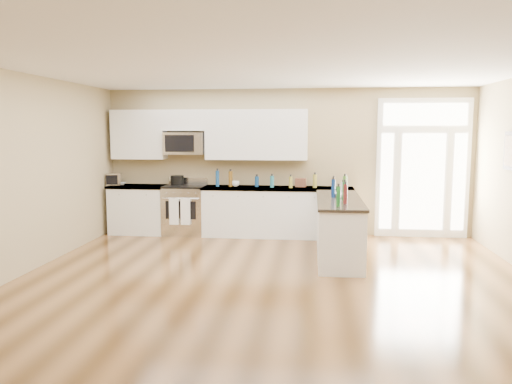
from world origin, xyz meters
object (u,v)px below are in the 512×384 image
stockpot (177,180)px  toaster_oven (114,179)px  peninsula_cabinet (338,230)px  kitchen_range (185,210)px

stockpot → toaster_oven: toaster_oven is taller
peninsula_cabinet → kitchen_range: 3.22m
kitchen_range → stockpot: 0.61m
kitchen_range → stockpot: (-0.18, 0.11, 0.57)m
peninsula_cabinet → toaster_oven: 4.55m
kitchen_range → toaster_oven: size_ratio=3.89×
peninsula_cabinet → stockpot: bearing=152.9°
toaster_oven → peninsula_cabinet: bearing=-30.3°
peninsula_cabinet → kitchen_range: size_ratio=2.15×
stockpot → toaster_oven: (-1.23, -0.13, 0.01)m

